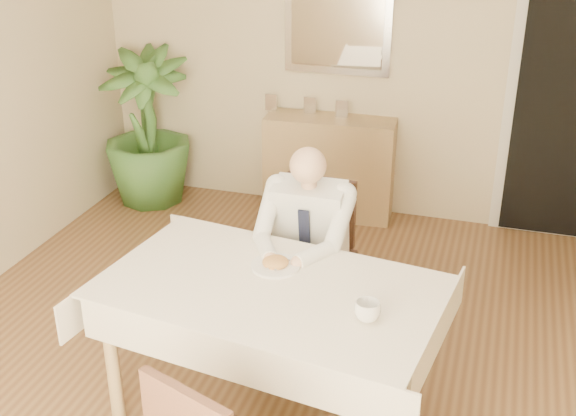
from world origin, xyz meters
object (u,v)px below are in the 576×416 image
(chair_far, at_px, (315,245))
(seated_man, at_px, (303,244))
(sideboard, at_px, (329,167))
(dining_table, at_px, (270,300))
(coffee_mug, at_px, (367,311))
(potted_palm, at_px, (147,128))

(chair_far, bearing_deg, seated_man, -84.52)
(sideboard, bearing_deg, dining_table, -86.51)
(chair_far, xyz_separation_m, seated_man, (0.00, -0.29, 0.16))
(sideboard, bearing_deg, coffee_mug, -76.01)
(chair_far, height_order, sideboard, chair_far)
(coffee_mug, distance_m, potted_palm, 3.43)
(seated_man, height_order, coffee_mug, seated_man)
(seated_man, height_order, sideboard, seated_man)
(chair_far, xyz_separation_m, sideboard, (-0.31, 1.59, -0.11))
(coffee_mug, relative_size, sideboard, 0.12)
(coffee_mug, bearing_deg, potted_palm, 134.50)
(sideboard, bearing_deg, seated_man, -84.28)
(coffee_mug, distance_m, sideboard, 2.79)
(dining_table, height_order, potted_palm, potted_palm)
(seated_man, xyz_separation_m, sideboard, (-0.31, 1.88, -0.27))
(seated_man, xyz_separation_m, potted_palm, (-1.87, 1.69, -0.02))
(dining_table, xyz_separation_m, sideboard, (-0.31, 2.47, -0.25))
(dining_table, distance_m, seated_man, 0.59)
(chair_far, bearing_deg, coffee_mug, -57.74)
(coffee_mug, bearing_deg, sideboard, 107.69)
(coffee_mug, bearing_deg, chair_far, 116.79)
(chair_far, distance_m, coffee_mug, 1.20)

